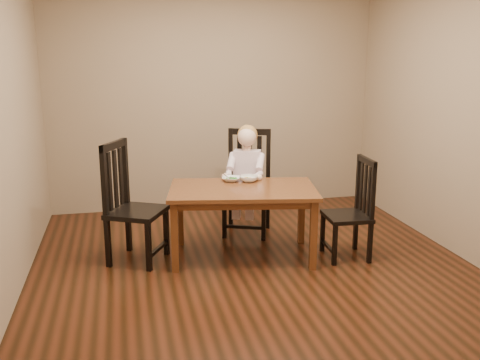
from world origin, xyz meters
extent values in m
cube|color=#441D0E|center=(0.00, 0.00, 0.00)|extent=(4.00, 4.00, 0.01)
cube|color=#997F61|center=(0.00, 2.00, 1.35)|extent=(4.00, 0.01, 2.70)
cube|color=#997F61|center=(0.00, -2.00, 1.35)|extent=(4.00, 0.01, 2.70)
cube|color=#997F61|center=(-2.00, 0.00, 1.35)|extent=(0.01, 4.00, 2.70)
cube|color=#997F61|center=(2.00, 0.00, 1.35)|extent=(0.01, 4.00, 2.70)
cube|color=#492B11|center=(-0.04, 0.21, 0.66)|extent=(1.48, 1.04, 0.04)
cube|color=#492B11|center=(-0.04, 0.21, 0.61)|extent=(1.36, 0.92, 0.07)
cube|color=#492B11|center=(-0.71, -0.02, 0.32)|extent=(0.07, 0.07, 0.64)
cube|color=#492B11|center=(0.50, -0.24, 0.32)|extent=(0.07, 0.07, 0.64)
cube|color=#492B11|center=(-0.59, 0.66, 0.32)|extent=(0.07, 0.07, 0.64)
cube|color=#492B11|center=(0.63, 0.44, 0.32)|extent=(0.07, 0.07, 0.64)
cube|color=black|center=(0.15, 0.86, 0.47)|extent=(0.61, 0.60, 0.04)
cube|color=black|center=(0.42, 0.97, 0.22)|extent=(0.06, 0.06, 0.45)
cube|color=black|center=(0.03, 1.12, 0.22)|extent=(0.06, 0.06, 0.45)
cube|color=black|center=(0.27, 0.60, 0.22)|extent=(0.06, 0.06, 0.45)
cube|color=black|center=(-0.11, 0.75, 0.22)|extent=(0.06, 0.06, 0.45)
cube|color=black|center=(0.42, 0.97, 0.80)|extent=(0.06, 0.06, 0.62)
cube|color=black|center=(0.03, 1.12, 0.80)|extent=(0.06, 0.06, 0.62)
cube|color=black|center=(0.22, 1.04, 1.08)|extent=(0.44, 0.20, 0.07)
cube|color=black|center=(0.32, 1.00, 0.77)|extent=(0.05, 0.04, 0.53)
cube|color=black|center=(0.22, 1.04, 0.77)|extent=(0.05, 0.04, 0.53)
cube|color=black|center=(0.12, 1.08, 0.77)|extent=(0.05, 0.04, 0.53)
cube|color=black|center=(-1.02, 0.32, 0.48)|extent=(0.63, 0.64, 0.04)
cube|color=black|center=(-1.11, 0.60, 0.23)|extent=(0.06, 0.06, 0.45)
cube|color=black|center=(-1.30, 0.23, 0.23)|extent=(0.06, 0.06, 0.45)
cube|color=black|center=(-0.75, 0.42, 0.23)|extent=(0.06, 0.06, 0.45)
cube|color=black|center=(-0.94, 0.05, 0.23)|extent=(0.06, 0.06, 0.45)
cube|color=black|center=(-1.11, 0.60, 0.81)|extent=(0.06, 0.06, 0.63)
cube|color=black|center=(-1.30, 0.23, 0.81)|extent=(0.06, 0.06, 0.63)
cube|color=black|center=(-1.20, 0.41, 1.10)|extent=(0.24, 0.43, 0.07)
cube|color=black|center=(-1.15, 0.51, 0.78)|extent=(0.04, 0.05, 0.54)
cube|color=black|center=(-1.20, 0.41, 0.78)|extent=(0.04, 0.05, 0.54)
cube|color=black|center=(-1.25, 0.32, 0.78)|extent=(0.04, 0.05, 0.54)
cube|color=black|center=(0.91, -0.02, 0.41)|extent=(0.42, 0.44, 0.04)
cube|color=black|center=(1.07, -0.21, 0.19)|extent=(0.04, 0.04, 0.39)
cube|color=black|center=(1.09, 0.15, 0.19)|extent=(0.04, 0.04, 0.39)
cube|color=black|center=(0.73, -0.19, 0.19)|extent=(0.04, 0.04, 0.39)
cube|color=black|center=(0.75, 0.17, 0.19)|extent=(0.04, 0.04, 0.39)
cube|color=black|center=(1.07, -0.21, 0.70)|extent=(0.04, 0.04, 0.54)
cube|color=black|center=(1.09, 0.15, 0.70)|extent=(0.04, 0.04, 0.54)
cube|color=black|center=(1.08, -0.03, 0.94)|extent=(0.06, 0.40, 0.06)
cube|color=black|center=(1.08, -0.13, 0.67)|extent=(0.02, 0.04, 0.46)
cube|color=black|center=(1.08, -0.03, 0.67)|extent=(0.02, 0.04, 0.46)
cube|color=black|center=(1.09, 0.06, 0.67)|extent=(0.02, 0.04, 0.46)
imported|color=white|center=(-0.10, 0.49, 0.70)|extent=(0.24, 0.24, 0.04)
imported|color=white|center=(0.07, 0.44, 0.71)|extent=(0.19, 0.19, 0.06)
cube|color=silver|center=(-0.14, 0.47, 0.73)|extent=(0.06, 0.11, 0.05)
cube|color=silver|center=(-0.14, 0.47, 0.72)|extent=(0.04, 0.04, 0.01)
camera|label=1|loc=(-1.12, -4.51, 1.94)|focal=40.00mm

